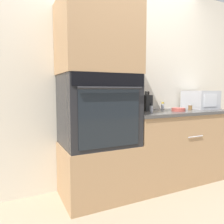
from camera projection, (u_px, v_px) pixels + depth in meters
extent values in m
plane|color=gray|center=(144.00, 201.00, 2.28)|extent=(12.00, 12.00, 0.00)
cube|color=beige|center=(117.00, 82.00, 2.72)|extent=(8.00, 0.05, 2.50)
cube|color=#A87F56|center=(98.00, 170.00, 2.36)|extent=(0.77, 0.60, 0.58)
cube|color=black|center=(98.00, 110.00, 2.29)|extent=(0.75, 0.59, 0.73)
cube|color=black|center=(110.00, 79.00, 1.99)|extent=(0.72, 0.01, 0.12)
cube|color=orange|center=(110.00, 79.00, 1.99)|extent=(0.09, 0.00, 0.03)
cube|color=black|center=(110.00, 118.00, 2.03)|extent=(0.62, 0.01, 0.55)
cylinder|color=black|center=(112.00, 88.00, 1.97)|extent=(0.64, 0.02, 0.02)
cube|color=#A87F56|center=(98.00, 39.00, 2.22)|extent=(0.77, 0.60, 0.72)
cube|color=#A87F56|center=(176.00, 146.00, 2.80)|extent=(1.38, 0.60, 0.86)
cube|color=#474442|center=(177.00, 112.00, 2.76)|extent=(1.40, 0.63, 0.03)
cylinder|color=#B7B7BC|center=(196.00, 137.00, 2.51)|extent=(0.22, 0.01, 0.01)
cube|color=#B2B5BA|center=(200.00, 100.00, 3.02)|extent=(0.37, 0.37, 0.25)
cube|color=silver|center=(210.00, 100.00, 2.84)|extent=(0.23, 0.01, 0.17)
cube|color=black|center=(147.00, 103.00, 2.68)|extent=(0.10, 0.11, 0.20)
cylinder|color=black|center=(145.00, 93.00, 2.65)|extent=(0.02, 0.02, 0.04)
cylinder|color=black|center=(147.00, 93.00, 2.67)|extent=(0.02, 0.02, 0.04)
cylinder|color=black|center=(149.00, 93.00, 2.68)|extent=(0.02, 0.02, 0.04)
cylinder|color=#B24C42|center=(178.00, 109.00, 2.66)|extent=(0.17, 0.17, 0.04)
cylinder|color=silver|center=(151.00, 109.00, 2.47)|extent=(0.04, 0.04, 0.08)
cylinder|color=black|center=(151.00, 105.00, 2.46)|extent=(0.03, 0.03, 0.02)
cylinder|color=silver|center=(163.00, 106.00, 2.95)|extent=(0.04, 0.04, 0.07)
cylinder|color=gold|center=(163.00, 103.00, 2.94)|extent=(0.04, 0.04, 0.02)
cylinder|color=brown|center=(190.00, 108.00, 2.85)|extent=(0.05, 0.05, 0.06)
cylinder|color=#B7B7BC|center=(190.00, 105.00, 2.84)|extent=(0.05, 0.05, 0.02)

